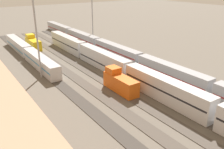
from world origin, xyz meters
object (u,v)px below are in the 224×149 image
Objects in this scene: train_on_track_0 at (136,58)px; train_on_track_2 at (129,72)px; train_on_track_5 at (28,53)px; train_on_track_4 at (33,43)px; light_mast_1 at (35,18)px; train_on_track_3 at (120,82)px.

train_on_track_2 reaches higher than train_on_track_0.
train_on_track_0 is at bearing -134.38° from train_on_track_5.
light_mast_1 is at bearing 166.15° from train_on_track_4.
train_on_track_2 is at bearing -156.11° from train_on_track_5.
train_on_track_5 is 37.04m from train_on_track_2.
light_mast_1 is at bearing 173.40° from train_on_track_5.
train_on_track_5 is at bearing -6.60° from light_mast_1.
train_on_track_0 is at bearing -150.34° from train_on_track_4.
light_mast_1 is (-18.12, 2.10, 13.57)m from train_on_track_5.
train_on_track_5 is 34.98m from train_on_track_0.
train_on_track_3 is 25.98m from light_mast_1.
train_on_track_4 is 0.10× the size of train_on_track_2.
train_on_track_4 is at bearing 29.66° from train_on_track_0.
train_on_track_0 is 1.45× the size of train_on_track_2.
train_on_track_3 reaches higher than train_on_track_5.
train_on_track_0 reaches higher than train_on_track_5.
train_on_track_5 is 11.77m from train_on_track_4.
train_on_track_5 is 38.13m from train_on_track_3.
train_on_track_5 is 1.97× the size of light_mast_1.
train_on_track_4 is 40.42m from train_on_track_0.
train_on_track_4 and train_on_track_2 have the same top height.
train_on_track_3 is 0.42× the size of light_mast_1.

